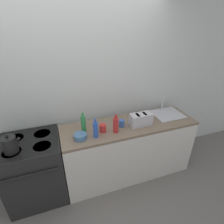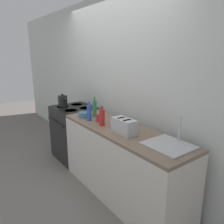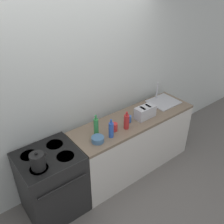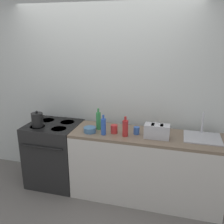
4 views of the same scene
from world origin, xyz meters
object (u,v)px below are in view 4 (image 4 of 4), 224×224
(stove, at_px, (55,153))
(toaster, at_px, (157,131))
(bottle_red, at_px, (125,128))
(bottle_green, at_px, (98,121))
(bowl, at_px, (90,130))
(cup_red, at_px, (114,129))
(kettle, at_px, (37,120))
(cup_blue, at_px, (136,131))
(bottle_blue, at_px, (103,126))

(stove, relative_size, toaster, 3.02)
(stove, xyz_separation_m, bottle_red, (1.06, -0.14, 0.54))
(bottle_green, xyz_separation_m, bowl, (-0.07, -0.13, -0.09))
(stove, height_order, bottle_red, bottle_red)
(toaster, bearing_deg, cup_red, 178.16)
(kettle, height_order, cup_blue, kettle)
(stove, height_order, bottle_green, bottle_green)
(toaster, distance_m, bottle_green, 0.77)
(bottle_blue, height_order, cup_blue, bottle_blue)
(bottle_red, distance_m, cup_red, 0.18)
(bottle_red, height_order, bottle_green, bottle_green)
(cup_blue, bearing_deg, cup_red, -172.47)
(cup_blue, relative_size, cup_red, 0.89)
(toaster, bearing_deg, bowl, -177.08)
(toaster, distance_m, cup_red, 0.54)
(stove, height_order, bowl, bowl)
(toaster, bearing_deg, bottle_blue, -174.19)
(kettle, relative_size, cup_red, 2.11)
(toaster, height_order, cup_red, toaster)
(kettle, bearing_deg, bottle_red, -0.75)
(bottle_green, bearing_deg, bottle_red, -18.98)
(bottle_red, relative_size, cup_red, 2.39)
(cup_blue, xyz_separation_m, bowl, (-0.58, -0.10, -0.01))
(bottle_blue, xyz_separation_m, bottle_red, (0.27, 0.02, -0.00))
(bottle_red, xyz_separation_m, bottle_green, (-0.39, 0.13, 0.01))
(stove, bearing_deg, bottle_blue, -11.88)
(bottle_blue, bearing_deg, bottle_green, 126.67)
(cup_red, bearing_deg, cup_blue, 7.53)
(cup_blue, bearing_deg, bowl, -170.56)
(bottle_blue, height_order, bottle_green, bottle_green)
(bottle_blue, height_order, bottle_red, bottle_blue)
(toaster, relative_size, bowl, 1.91)
(stove, xyz_separation_m, bowl, (0.60, -0.14, 0.47))
(bottle_blue, xyz_separation_m, bottle_green, (-0.12, 0.16, 0.01))
(bottle_blue, relative_size, bottle_red, 1.02)
(cup_red, bearing_deg, bowl, -168.83)
(kettle, distance_m, cup_blue, 1.34)
(bottle_green, distance_m, bowl, 0.17)
(bottle_blue, bearing_deg, cup_red, 36.15)
(toaster, distance_m, bottle_blue, 0.65)
(toaster, height_order, bottle_blue, bottle_blue)
(bottle_red, xyz_separation_m, cup_blue, (0.12, 0.10, -0.06))
(toaster, xyz_separation_m, bottle_green, (-0.77, 0.09, 0.03))
(toaster, height_order, bottle_red, bottle_red)
(cup_blue, bearing_deg, bottle_red, -141.93)
(bottle_green, height_order, cup_blue, bottle_green)
(cup_blue, height_order, bowl, cup_blue)
(stove, distance_m, bottle_red, 1.20)
(toaster, xyz_separation_m, bottle_red, (-0.38, -0.04, 0.02))
(cup_red, bearing_deg, kettle, -177.64)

